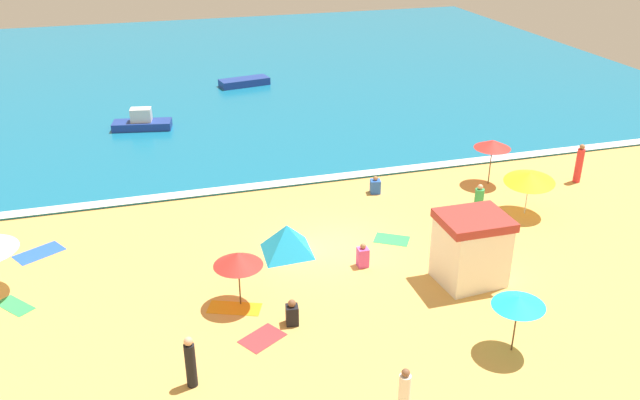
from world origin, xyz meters
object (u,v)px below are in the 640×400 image
beachgoer_6 (478,205)px  small_boat_0 (142,122)px  beach_umbrella_4 (493,144)px  small_boat_1 (244,82)px  beachgoer_4 (363,256)px  beach_umbrella_1 (519,301)px  beachgoer_8 (190,362)px  beach_umbrella_2 (238,259)px  beachgoer_9 (579,164)px  beach_umbrella_3 (530,177)px  beachgoer_0 (375,186)px  beachgoer_5 (292,313)px  beach_tent (287,239)px  lifeguard_cabana (471,248)px  beachgoer_3 (404,395)px

beachgoer_6 → small_boat_0: size_ratio=0.50×
beach_umbrella_4 → small_boat_1: size_ratio=0.64×
beachgoer_4 → small_boat_0: 18.95m
beach_umbrella_1 → beachgoer_8: 9.46m
beach_umbrella_2 → small_boat_1: size_ratio=0.64×
beachgoer_9 → beachgoer_4: bearing=-160.1°
beach_umbrella_3 → beachgoer_6: bearing=-175.7°
beachgoer_0 → small_boat_1: (-2.50, 19.08, 0.01)m
beachgoer_5 → beachgoer_9: size_ratio=0.48×
beach_umbrella_1 → beach_umbrella_3: (5.42, 8.01, -0.06)m
beach_umbrella_3 → small_boat_0: bearing=134.3°
beach_umbrella_3 → beachgoer_8: beach_umbrella_3 is taller
beachgoer_6 → beach_tent: bearing=-178.4°
small_boat_0 → small_boat_1: 10.32m
beachgoer_5 → small_boat_1: bearing=82.7°
beach_tent → beachgoer_9: 14.89m
beach_umbrella_2 → small_boat_0: beach_umbrella_2 is taller
beach_umbrella_4 → beachgoer_8: beach_umbrella_4 is taller
beach_umbrella_3 → lifeguard_cabana: bearing=-139.6°
beachgoer_3 → beachgoer_9: 18.23m
beach_umbrella_2 → beachgoer_0: beach_umbrella_2 is taller
beach_umbrella_4 → beachgoer_9: bearing=-13.5°
beachgoer_3 → beach_tent: bearing=95.3°
beachgoer_3 → beachgoer_8: 5.84m
beach_umbrella_1 → beach_tent: bearing=123.6°
lifeguard_cabana → beachgoer_5: lifeguard_cabana is taller
beachgoer_6 → beach_umbrella_3: bearing=4.3°
beach_umbrella_2 → beachgoer_4: bearing=14.0°
beach_umbrella_1 → beachgoer_3: (-4.20, -1.64, -1.01)m
beach_umbrella_2 → small_boat_0: bearing=97.0°
lifeguard_cabana → beachgoer_0: lifeguard_cabana is taller
lifeguard_cabana → beach_umbrella_4: bearing=56.2°
beach_umbrella_4 → beachgoer_8: size_ratio=1.41×
lifeguard_cabana → beach_umbrella_1: size_ratio=1.32×
beachgoer_4 → beachgoer_9: size_ratio=0.50×
beach_umbrella_3 → beachgoer_8: 16.32m
beach_umbrella_3 → beachgoer_9: (4.17, 2.27, -0.79)m
beach_tent → beachgoer_8: size_ratio=1.61×
beachgoer_8 → small_boat_1: size_ratio=0.46×
small_boat_1 → beachgoer_0: bearing=-82.5°
beach_umbrella_3 → beachgoer_9: 4.81m
beach_umbrella_3 → small_boat_1: 24.19m
beach_umbrella_3 → small_boat_1: bearing=109.0°
lifeguard_cabana → beachgoer_6: (2.48, 3.95, -0.50)m
beachgoer_0 → beach_umbrella_2: bearing=-136.4°
beach_umbrella_2 → beachgoer_5: beach_umbrella_2 is taller
beach_tent → small_boat_1: 23.37m
beachgoer_5 → small_boat_0: 20.66m
beach_umbrella_2 → beachgoer_9: (16.96, 5.60, -0.83)m
beachgoer_8 → beach_umbrella_4: bearing=34.3°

